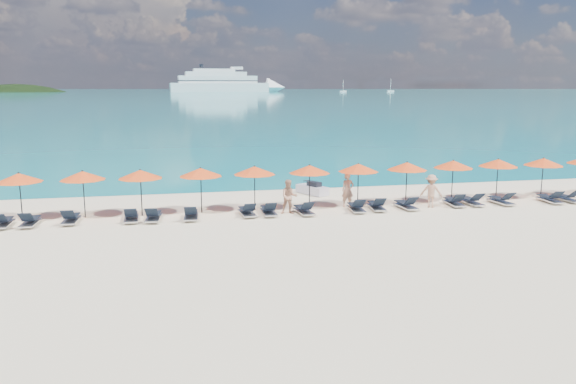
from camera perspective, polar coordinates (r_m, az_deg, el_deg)
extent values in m
plane|color=beige|center=(24.01, 1.45, -4.13)|extent=(1400.00, 1400.00, 0.00)
cube|color=#1FA9B2|center=(682.64, -11.40, 10.04)|extent=(1600.00, 1300.00, 0.01)
ellipsoid|color=black|center=(601.71, -25.69, 5.79)|extent=(162.00, 126.00, 85.50)
cube|color=silver|center=(559.59, -6.96, 10.50)|extent=(95.50, 23.15, 8.60)
cone|color=silver|center=(570.70, -1.22, 10.58)|extent=(20.08, 20.08, 18.92)
cube|color=silver|center=(559.37, -7.15, 11.28)|extent=(76.46, 19.38, 6.88)
cube|color=silver|center=(559.21, -7.35, 11.81)|extent=(59.35, 16.58, 4.30)
cube|color=silver|center=(559.04, -7.53, 12.16)|extent=(40.31, 12.81, 3.01)
cube|color=black|center=(559.36, -7.15, 11.15)|extent=(77.41, 19.61, 0.77)
cube|color=black|center=(559.39, -7.16, 11.46)|extent=(75.50, 19.14, 0.77)
cylinder|color=black|center=(557.63, -8.78, 12.48)|extent=(3.78, 3.78, 4.73)
cube|color=silver|center=(528.01, 5.62, 10.13)|extent=(6.16, 2.05, 1.64)
cylinder|color=silver|center=(527.98, 5.63, 10.71)|extent=(0.37, 0.37, 10.26)
cube|color=silver|center=(557.96, 10.37, 10.05)|extent=(6.77, 2.26, 1.80)
cylinder|color=silver|center=(557.94, 10.39, 10.65)|extent=(0.41, 0.41, 11.28)
cube|color=silver|center=(32.36, 2.47, 0.23)|extent=(1.62, 2.17, 0.47)
cube|color=black|center=(32.17, 2.68, 0.78)|extent=(0.77, 0.95, 0.30)
cylinder|color=black|center=(32.66, 1.89, 1.17)|extent=(0.44, 0.26, 0.05)
imported|color=tan|center=(28.98, 6.08, 0.18)|extent=(0.64, 0.43, 1.75)
imported|color=tan|center=(27.26, 0.11, -0.50)|extent=(0.86, 0.55, 1.69)
imported|color=tan|center=(29.63, 14.35, 0.08)|extent=(1.21, 0.97, 1.70)
cylinder|color=black|center=(28.65, -25.52, -0.49)|extent=(0.05, 0.05, 2.20)
cone|color=#F24C17|center=(28.50, -25.67, 1.33)|extent=(2.10, 2.10, 0.42)
sphere|color=black|center=(28.47, -25.70, 1.76)|extent=(0.08, 0.08, 0.08)
cylinder|color=black|center=(28.17, -20.02, -0.26)|extent=(0.05, 0.05, 2.20)
cone|color=#F24C17|center=(28.02, -20.14, 1.59)|extent=(2.10, 2.10, 0.42)
sphere|color=black|center=(27.99, -20.17, 2.03)|extent=(0.08, 0.08, 0.08)
cylinder|color=black|center=(27.75, -14.69, -0.11)|extent=(0.05, 0.05, 2.20)
cone|color=#F24C17|center=(27.60, -14.78, 1.76)|extent=(2.10, 2.10, 0.42)
sphere|color=black|center=(27.57, -14.80, 2.21)|extent=(0.08, 0.08, 0.08)
cylinder|color=black|center=(27.79, -8.81, 0.13)|extent=(0.05, 0.05, 2.20)
cone|color=#F24C17|center=(27.64, -8.87, 2.00)|extent=(2.10, 2.10, 0.42)
sphere|color=black|center=(27.61, -8.88, 2.45)|extent=(0.08, 0.08, 0.08)
cylinder|color=black|center=(28.08, -3.40, 0.35)|extent=(0.05, 0.05, 2.20)
cone|color=#F24C17|center=(27.93, -3.42, 2.20)|extent=(2.10, 2.10, 0.42)
sphere|color=black|center=(27.90, -3.43, 2.65)|extent=(0.08, 0.08, 0.08)
cylinder|color=black|center=(28.47, 2.20, 0.50)|extent=(0.05, 0.05, 2.20)
cone|color=#F24C17|center=(28.32, 2.21, 2.33)|extent=(2.10, 2.10, 0.42)
sphere|color=black|center=(28.29, 2.21, 2.77)|extent=(0.08, 0.08, 0.08)
cylinder|color=black|center=(29.20, 7.13, 0.68)|extent=(0.05, 0.05, 2.20)
cone|color=#F24C17|center=(29.05, 7.17, 2.47)|extent=(2.10, 2.10, 0.42)
sphere|color=black|center=(29.02, 7.18, 2.90)|extent=(0.08, 0.08, 0.08)
cylinder|color=black|center=(30.17, 11.93, 0.86)|extent=(0.05, 0.05, 2.20)
cone|color=#F24C17|center=(30.03, 12.00, 2.59)|extent=(2.10, 2.10, 0.42)
sphere|color=black|center=(30.00, 12.02, 3.00)|extent=(0.08, 0.08, 0.08)
cylinder|color=black|center=(31.47, 16.35, 1.06)|extent=(0.05, 0.05, 2.20)
cone|color=#F24C17|center=(31.34, 16.44, 2.72)|extent=(2.10, 2.10, 0.42)
sphere|color=black|center=(31.31, 16.46, 3.11)|extent=(0.08, 0.08, 0.08)
cylinder|color=black|center=(32.83, 20.47, 1.20)|extent=(0.05, 0.05, 2.20)
cone|color=#F24C17|center=(32.70, 20.58, 2.79)|extent=(2.10, 2.10, 0.42)
sphere|color=black|center=(32.68, 20.60, 3.17)|extent=(0.08, 0.08, 0.08)
cylinder|color=black|center=(34.20, 24.41, 1.28)|extent=(0.05, 0.05, 2.20)
cone|color=#F24C17|center=(34.08, 24.53, 2.80)|extent=(2.10, 2.10, 0.42)
sphere|color=black|center=(34.05, 24.56, 3.17)|extent=(0.08, 0.08, 0.08)
cube|color=silver|center=(27.88, -26.94, -2.92)|extent=(0.64, 1.71, 0.06)
cube|color=black|center=(28.08, -26.85, -2.48)|extent=(0.57, 1.11, 0.04)
cube|color=silver|center=(27.59, -24.71, -2.86)|extent=(0.69, 1.73, 0.06)
cube|color=black|center=(27.79, -24.60, -2.42)|extent=(0.60, 1.12, 0.04)
cube|color=black|center=(26.98, -25.08, -2.29)|extent=(0.57, 0.56, 0.43)
cube|color=silver|center=(27.40, -21.17, -2.68)|extent=(0.68, 1.72, 0.06)
cube|color=black|center=(27.61, -21.10, -2.24)|extent=(0.59, 1.12, 0.04)
cube|color=black|center=(26.79, -21.46, -2.10)|extent=(0.57, 0.55, 0.43)
cube|color=silver|center=(26.89, -15.63, -2.60)|extent=(0.68, 1.72, 0.06)
cube|color=black|center=(27.09, -15.63, -2.15)|extent=(0.59, 1.12, 0.04)
cube|color=black|center=(26.26, -15.71, -2.00)|extent=(0.57, 0.56, 0.43)
cube|color=silver|center=(26.73, -13.51, -2.57)|extent=(0.79, 1.75, 0.06)
cube|color=black|center=(26.94, -13.46, -2.12)|extent=(0.66, 1.15, 0.04)
cube|color=black|center=(26.11, -13.71, -1.97)|extent=(0.60, 0.59, 0.43)
cube|color=silver|center=(26.68, -9.81, -2.45)|extent=(0.74, 1.74, 0.06)
cube|color=black|center=(26.89, -9.80, -2.00)|extent=(0.63, 1.14, 0.04)
cube|color=black|center=(26.05, -9.89, -1.85)|extent=(0.59, 0.57, 0.43)
cube|color=silver|center=(27.05, -4.17, -2.14)|extent=(0.75, 1.74, 0.06)
cube|color=black|center=(27.26, -4.29, -1.70)|extent=(0.63, 1.14, 0.04)
cube|color=black|center=(26.44, -3.94, -1.53)|extent=(0.59, 0.58, 0.43)
cube|color=silver|center=(27.16, -1.98, -2.07)|extent=(0.62, 1.70, 0.06)
cube|color=black|center=(27.37, -2.07, -1.62)|extent=(0.55, 1.10, 0.04)
cube|color=black|center=(26.54, -1.78, -1.46)|extent=(0.55, 0.54, 0.43)
cube|color=silver|center=(27.33, 1.63, -1.98)|extent=(0.79, 1.76, 0.06)
cube|color=black|center=(27.52, 1.46, -1.55)|extent=(0.66, 1.15, 0.04)
cube|color=black|center=(26.73, 2.02, -1.37)|extent=(0.60, 0.59, 0.43)
cube|color=silver|center=(28.09, 6.94, -1.71)|extent=(0.76, 1.74, 0.06)
cube|color=black|center=(28.29, 6.83, -1.29)|extent=(0.64, 1.14, 0.04)
cube|color=black|center=(27.48, 7.24, -1.12)|extent=(0.59, 0.58, 0.43)
cube|color=silver|center=(28.57, 8.98, -1.55)|extent=(0.78, 1.75, 0.06)
cube|color=black|center=(28.78, 8.86, -1.13)|extent=(0.65, 1.15, 0.04)
cube|color=black|center=(27.97, 9.30, -0.97)|extent=(0.60, 0.59, 0.43)
cube|color=silver|center=(29.10, 11.90, -1.43)|extent=(0.76, 1.75, 0.06)
cube|color=black|center=(29.28, 11.68, -1.02)|extent=(0.64, 1.14, 0.04)
cube|color=black|center=(28.54, 12.45, -0.84)|extent=(0.59, 0.58, 0.43)
cube|color=silver|center=(30.46, 16.50, -1.10)|extent=(0.77, 1.75, 0.06)
cube|color=black|center=(30.65, 16.34, -0.71)|extent=(0.64, 1.14, 0.04)
cube|color=black|center=(29.88, 16.96, -0.55)|extent=(0.59, 0.58, 0.43)
cube|color=silver|center=(30.93, 18.12, -1.02)|extent=(0.69, 1.72, 0.06)
cube|color=black|center=(31.10, 17.89, -0.64)|extent=(0.59, 1.12, 0.04)
cube|color=black|center=(30.40, 18.71, -0.46)|extent=(0.57, 0.56, 0.43)
cube|color=silver|center=(31.64, 20.82, -0.93)|extent=(0.78, 1.75, 0.06)
cube|color=black|center=(31.80, 20.57, -0.56)|extent=(0.66, 1.15, 0.04)
cube|color=black|center=(31.14, 21.49, -0.39)|extent=(0.60, 0.59, 0.43)
cube|color=silver|center=(33.11, 25.06, -0.75)|extent=(0.68, 1.72, 0.06)
cube|color=black|center=(33.28, 24.84, -0.40)|extent=(0.59, 1.12, 0.04)
cube|color=black|center=(32.59, 25.66, -0.23)|extent=(0.57, 0.56, 0.43)
cube|color=silver|center=(33.78, 26.44, -0.65)|extent=(0.79, 1.75, 0.06)
cube|color=black|center=(33.93, 26.17, -0.31)|extent=(0.66, 1.15, 0.04)
cube|color=black|center=(33.33, 27.15, -0.14)|extent=(0.60, 0.59, 0.43)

